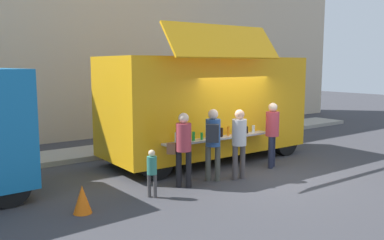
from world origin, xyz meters
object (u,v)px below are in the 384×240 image
food_truck_main (206,104)px  customer_mid_with_backpack (213,138)px  traffic_cone_orange (82,199)px  trash_bin (247,123)px  customer_front_ordering (239,138)px  customer_extra_browsing (272,129)px  customer_rear_waiting (183,143)px  child_near_queue (152,169)px

food_truck_main → customer_mid_with_backpack: (-1.35, -1.95, -0.58)m
food_truck_main → traffic_cone_orange: size_ratio=11.19×
traffic_cone_orange → trash_bin: bearing=27.1°
customer_front_ordering → customer_extra_browsing: size_ratio=0.97×
traffic_cone_orange → customer_mid_with_backpack: customer_mid_with_backpack is taller
customer_front_ordering → trash_bin: bearing=-39.5°
customer_extra_browsing → food_truck_main: bearing=-4.2°
customer_rear_waiting → child_near_queue: (-0.97, -0.21, -0.41)m
trash_bin → customer_extra_browsing: 5.27m
traffic_cone_orange → customer_extra_browsing: customer_extra_browsing is taller
trash_bin → customer_mid_with_backpack: 6.86m
customer_rear_waiting → traffic_cone_orange: bearing=140.8°
customer_front_ordering → customer_extra_browsing: 1.58m
trash_bin → customer_front_ordering: (-4.68, -4.51, 0.57)m
traffic_cone_orange → customer_extra_browsing: (5.59, 0.26, 0.80)m
customer_front_ordering → customer_mid_with_backpack: (-0.65, 0.23, 0.04)m
food_truck_main → customer_rear_waiting: size_ratio=3.52×
customer_mid_with_backpack → customer_extra_browsing: 2.19m
food_truck_main → traffic_cone_orange: bearing=-154.9°
customer_rear_waiting → customer_extra_browsing: size_ratio=0.97×
customer_extra_browsing → child_near_queue: (-4.02, -0.25, -0.45)m
customer_front_ordering → child_near_queue: customer_front_ordering is taller
customer_rear_waiting → trash_bin: bearing=-9.8°
child_near_queue → trash_bin: bearing=-2.2°
customer_front_ordering → traffic_cone_orange: bearing=95.8°
customer_extra_browsing → customer_mid_with_backpack: bearing=63.7°
customer_rear_waiting → customer_extra_browsing: 3.05m
traffic_cone_orange → food_truck_main: bearing=24.2°
food_truck_main → child_near_queue: bearing=-145.3°
traffic_cone_orange → customer_front_ordering: 4.12m
customer_mid_with_backpack → customer_rear_waiting: customer_mid_with_backpack is taller
food_truck_main → customer_rear_waiting: food_truck_main is taller
customer_front_ordering → customer_rear_waiting: same height
food_truck_main → customer_front_ordering: 2.38m
traffic_cone_orange → customer_extra_browsing: 5.65m
customer_rear_waiting → child_near_queue: size_ratio=1.67×
customer_extra_browsing → traffic_cone_orange: bearing=64.2°
customer_mid_with_backpack → customer_rear_waiting: 0.86m
trash_bin → customer_rear_waiting: size_ratio=0.55×
customer_mid_with_backpack → child_near_queue: customer_mid_with_backpack is taller
child_near_queue → customer_mid_with_backpack: bearing=-28.7°
food_truck_main → traffic_cone_orange: 5.38m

